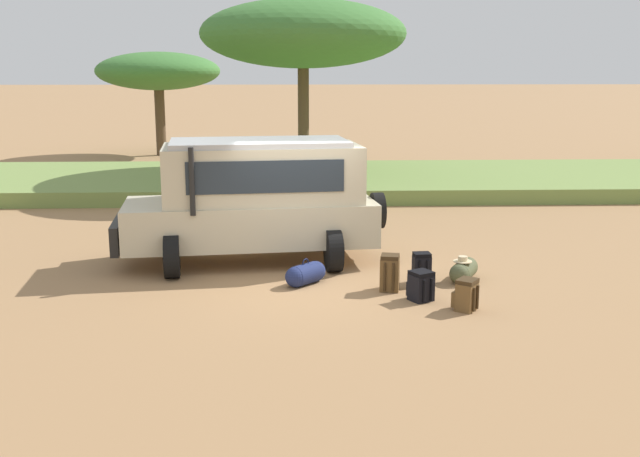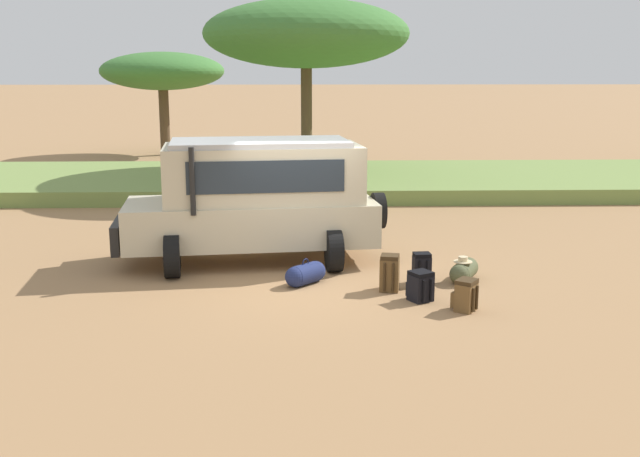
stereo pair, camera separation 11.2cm
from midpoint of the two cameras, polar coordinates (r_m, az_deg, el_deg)
ground_plane at (r=13.68m, az=-1.58°, el=-4.06°), size 320.00×320.00×0.00m
grass_bank at (r=24.39m, az=-1.87°, el=3.67°), size 120.00×7.00×0.44m
safari_vehicle at (r=14.88m, az=-5.16°, el=2.33°), size 5.45×3.10×2.44m
backpack_beside_front_wheel at (r=12.25m, az=10.81°, el=-5.01°), size 0.46×0.45×0.52m
backpack_cluster_center at (r=13.60m, az=7.50°, el=-3.05°), size 0.33×0.38×0.58m
backpack_near_rear_wheel at (r=12.64m, az=7.42°, el=-4.37°), size 0.46×0.49×0.51m
backpack_outermost at (r=13.12m, az=5.10°, el=-3.40°), size 0.38×0.45×0.65m
duffel_bag_low_black_case at (r=13.96m, az=10.67°, el=-3.13°), size 0.64×0.88×0.47m
duffel_bag_soft_canvas at (r=13.48m, az=-1.34°, el=-3.48°), size 0.74×0.75×0.48m
acacia_tree_far_left at (r=33.99m, az=-12.32°, el=11.60°), size 5.38×5.02×4.49m
acacia_tree_left_mid at (r=24.82m, az=-1.43°, el=14.58°), size 6.62×7.04×5.97m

